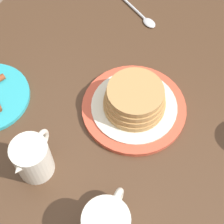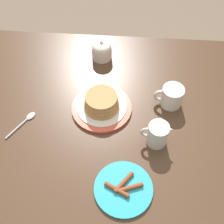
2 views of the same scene
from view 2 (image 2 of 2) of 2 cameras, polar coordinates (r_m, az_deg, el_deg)
The scene contains 8 objects.
ground_plane at distance 1.74m, azimuth -2.30°, elevation -14.68°, with size 8.00×8.00×0.00m, color #7A6651.
dining_table at distance 1.17m, azimuth -3.31°, elevation -2.91°, with size 1.53×0.91×0.75m.
pancake_plate at distance 1.06m, azimuth -2.13°, elevation 1.57°, with size 0.23×0.23×0.07m.
side_plate_bacon at distance 0.92m, azimuth 2.33°, elevation -15.25°, with size 0.19×0.19×0.02m.
coffee_mug at distance 1.09m, azimuth 11.93°, elevation 3.17°, with size 0.11×0.08×0.08m.
creamer_pitcher at distance 0.97m, azimuth 9.28°, elevation -4.45°, with size 0.11×0.07×0.10m.
sugar_bowl at distance 1.25m, azimuth -2.03°, elevation 12.49°, with size 0.09×0.09×0.09m.
spoon at distance 1.10m, azimuth -17.14°, elevation -1.65°, with size 0.09×0.13×0.01m.
Camera 2 is at (-0.12, 0.64, 1.62)m, focal length 45.00 mm.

